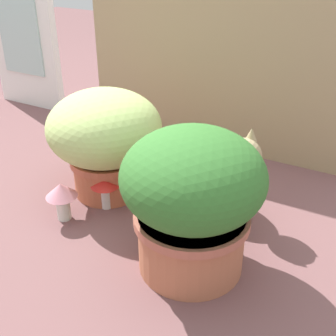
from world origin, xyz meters
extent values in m
plane|color=brown|center=(0.00, 0.00, 0.00)|extent=(6.00, 6.00, 0.00)
cube|color=tan|center=(0.00, 0.55, 0.44)|extent=(1.14, 0.03, 0.88)
cube|color=white|center=(-1.02, 0.56, 0.38)|extent=(0.40, 0.04, 0.75)
cube|color=#AACECA|center=(-1.02, 0.53, 0.41)|extent=(0.25, 0.01, 0.48)
cylinder|color=#B75F40|center=(-0.18, 0.04, 0.07)|extent=(0.23, 0.23, 0.14)
cylinder|color=#B55B41|center=(-0.18, 0.04, 0.13)|extent=(0.25, 0.25, 0.02)
ellipsoid|color=#B0CA73|center=(-0.18, 0.04, 0.25)|extent=(0.38, 0.38, 0.25)
cylinder|color=#B46848|center=(0.25, -0.17, 0.09)|extent=(0.28, 0.28, 0.17)
cylinder|color=#B3614E|center=(0.25, -0.17, 0.16)|extent=(0.31, 0.31, 0.02)
ellipsoid|color=#326D2B|center=(0.25, -0.17, 0.28)|extent=(0.37, 0.37, 0.25)
ellipsoid|color=tan|center=(0.18, 0.13, 0.11)|extent=(0.30, 0.24, 0.22)
ellipsoid|color=beige|center=(0.27, 0.11, 0.10)|extent=(0.10, 0.12, 0.11)
sphere|color=tan|center=(0.28, 0.10, 0.23)|extent=(0.14, 0.14, 0.11)
cone|color=tan|center=(0.29, 0.13, 0.29)|extent=(0.04, 0.04, 0.04)
cone|color=tan|center=(0.27, 0.07, 0.29)|extent=(0.04, 0.04, 0.04)
cylinder|color=tan|center=(0.08, 0.21, 0.02)|extent=(0.19, 0.09, 0.07)
cylinder|color=silver|center=(-0.13, -0.05, 0.04)|extent=(0.04, 0.04, 0.08)
cone|color=red|center=(-0.13, -0.05, 0.10)|extent=(0.10, 0.10, 0.04)
cylinder|color=silver|center=(-0.21, -0.17, 0.04)|extent=(0.04, 0.04, 0.08)
cone|color=pink|center=(-0.21, -0.17, 0.11)|extent=(0.10, 0.10, 0.05)
camera|label=1|loc=(0.64, -1.02, 0.83)|focal=46.95mm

